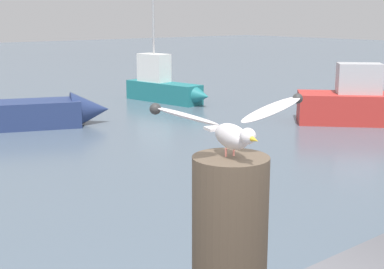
{
  "coord_description": "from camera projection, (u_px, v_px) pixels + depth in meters",
  "views": [
    {
      "loc": [
        -1.69,
        -2.09,
        3.02
      ],
      "look_at": [
        -0.21,
        -0.29,
        2.51
      ],
      "focal_mm": 51.03,
      "sensor_mm": 36.0,
      "label": 1
    }
  ],
  "objects": [
    {
      "name": "boat_teal",
      "position": [
        166.0,
        86.0,
        19.34
      ],
      "size": [
        1.3,
        3.72,
        3.95
      ],
      "color": "#1E7075",
      "rests_on": "ground_plane"
    },
    {
      "name": "seagull",
      "position": [
        232.0,
        127.0,
        2.18
      ],
      "size": [
        0.67,
        0.39,
        0.24
      ],
      "color": "#C66B60",
      "rests_on": "mooring_post"
    }
  ]
}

